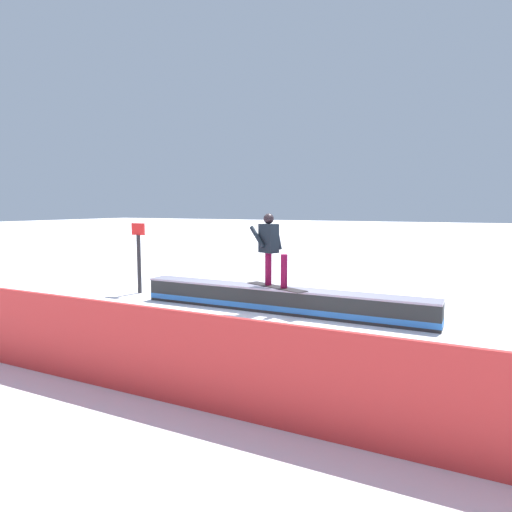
{
  "coord_description": "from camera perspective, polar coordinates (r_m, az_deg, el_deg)",
  "views": [
    {
      "loc": [
        -3.76,
        8.56,
        2.21
      ],
      "look_at": [
        0.03,
        1.0,
        1.28
      ],
      "focal_mm": 31.78,
      "sensor_mm": 36.0,
      "label": 1
    }
  ],
  "objects": [
    {
      "name": "ground_plane",
      "position": [
        9.61,
        2.88,
        -7.05
      ],
      "size": [
        120.0,
        120.0,
        0.0
      ],
      "primitive_type": "plane",
      "color": "white"
    },
    {
      "name": "grind_box",
      "position": [
        9.56,
        2.89,
        -5.66
      ],
      "size": [
        6.42,
        0.56,
        0.52
      ],
      "color": "#202626",
      "rests_on": "ground_plane"
    },
    {
      "name": "snowboarder",
      "position": [
        9.54,
        1.87,
        1.15
      ],
      "size": [
        1.56,
        0.88,
        1.54
      ],
      "color": "#2A2526",
      "rests_on": "grind_box"
    },
    {
      "name": "safety_fence",
      "position": [
        5.71,
        -16.41,
        -11.01
      ],
      "size": [
        13.0,
        0.1,
        1.08
      ],
      "primitive_type": "cube",
      "rotation": [
        0.0,
        0.0,
        -0.0
      ],
      "color": "red",
      "rests_on": "ground_plane"
    },
    {
      "name": "trail_marker",
      "position": [
        11.9,
        -14.53,
        0.04
      ],
      "size": [
        0.4,
        0.1,
        1.79
      ],
      "color": "#262628",
      "rests_on": "ground_plane"
    }
  ]
}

